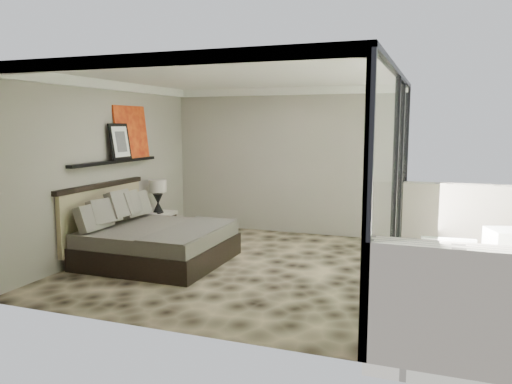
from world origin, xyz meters
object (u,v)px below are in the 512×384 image
(ottoman, at_px, (508,247))
(table_lamp, at_px, (158,191))
(bed, at_px, (152,240))
(nightstand, at_px, (158,225))
(lounger, at_px, (452,279))

(ottoman, bearing_deg, table_lamp, -176.36)
(bed, height_order, table_lamp, bed)
(bed, xyz_separation_m, table_lamp, (-0.67, 1.29, 0.56))
(table_lamp, xyz_separation_m, ottoman, (5.81, 0.37, -0.62))
(table_lamp, relative_size, ottoman, 1.08)
(bed, relative_size, nightstand, 3.75)
(bed, distance_m, nightstand, 1.46)
(bed, xyz_separation_m, nightstand, (-0.68, 1.29, -0.06))
(table_lamp, bearing_deg, lounger, -14.09)
(nightstand, relative_size, lounger, 0.37)
(bed, distance_m, ottoman, 5.40)
(lounger, bearing_deg, table_lamp, 161.62)
(table_lamp, bearing_deg, ottoman, 3.64)
(bed, bearing_deg, ottoman, 17.93)
(nightstand, height_order, lounger, lounger)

